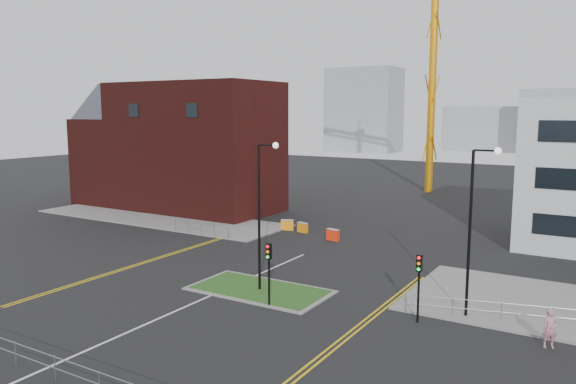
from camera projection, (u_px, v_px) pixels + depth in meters
name	position (u px, v px, depth m)	size (l,w,h in m)	color
ground	(140.00, 327.00, 28.83)	(200.00, 200.00, 0.00)	black
pavement_left	(159.00, 218.00, 57.69)	(28.00, 8.00, 0.12)	slate
island_kerb	(260.00, 290.00, 34.57)	(8.60, 4.60, 0.08)	slate
grass_island	(260.00, 290.00, 34.57)	(8.00, 4.00, 0.12)	#214316
brick_building	(175.00, 148.00, 63.31)	(24.20, 10.07, 14.24)	#3F120F
streetlamp_island	(262.00, 205.00, 33.68)	(1.46, 0.36, 9.18)	black
streetlamp_right_near	(475.00, 219.00, 29.24)	(1.46, 0.36, 9.18)	black
traffic_light_island	(269.00, 262.00, 31.47)	(0.28, 0.33, 3.65)	black
traffic_light_right	(419.00, 275.00, 29.07)	(0.28, 0.33, 3.65)	black
railing_front	(34.00, 356.00, 23.63)	(24.05, 0.05, 1.10)	gray
railing_left	(201.00, 228.00, 49.59)	(6.05, 0.05, 1.10)	gray
centre_line	(168.00, 315.00, 30.52)	(0.15, 30.00, 0.01)	silver
yellow_left_a	(153.00, 259.00, 41.90)	(0.12, 24.00, 0.01)	gold
yellow_left_b	(156.00, 260.00, 41.75)	(0.12, 24.00, 0.01)	gold
yellow_right_a	(358.00, 325.00, 29.05)	(0.12, 20.00, 0.01)	gold
yellow_right_b	(363.00, 326.00, 28.89)	(0.12, 20.00, 0.01)	gold
skyline_a	(364.00, 110.00, 149.33)	(18.00, 12.00, 22.00)	gray
skyline_b	(576.00, 123.00, 132.64)	(24.00, 12.00, 16.00)	gray
skyline_d	(504.00, 129.00, 150.61)	(30.00, 12.00, 12.00)	gray
pedestrian	(550.00, 328.00, 26.18)	(0.68, 0.45, 1.87)	#C6808C
barrier_left	(287.00, 224.00, 51.99)	(1.21, 0.79, 0.97)	orange
barrier_mid	(303.00, 227.00, 51.02)	(1.13, 0.62, 0.90)	orange
barrier_right	(333.00, 234.00, 47.83)	(1.23, 0.64, 0.98)	#FF2A0E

